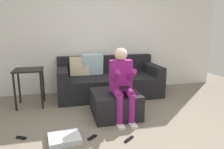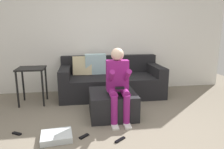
{
  "view_description": "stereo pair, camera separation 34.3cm",
  "coord_description": "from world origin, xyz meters",
  "px_view_note": "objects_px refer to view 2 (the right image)",
  "views": [
    {
      "loc": [
        -0.86,
        -2.49,
        1.46
      ],
      "look_at": [
        0.06,
        1.24,
        0.6
      ],
      "focal_mm": 33.17,
      "sensor_mm": 36.0,
      "label": 1
    },
    {
      "loc": [
        -0.52,
        -2.56,
        1.46
      ],
      "look_at": [
        0.06,
        1.24,
        0.6
      ],
      "focal_mm": 33.17,
      "sensor_mm": 36.0,
      "label": 2
    }
  ],
  "objects_px": {
    "storage_bin": "(57,136)",
    "remote_under_side_table": "(17,133)",
    "ottoman": "(112,104)",
    "remote_near_ottoman": "(120,140)",
    "remote_by_storage_bin": "(84,136)",
    "side_table": "(32,75)",
    "person_seated": "(118,81)",
    "couch_sectional": "(110,81)"
  },
  "relations": [
    {
      "from": "side_table",
      "to": "remote_by_storage_bin",
      "type": "height_order",
      "value": "side_table"
    },
    {
      "from": "ottoman",
      "to": "person_seated",
      "type": "distance_m",
      "value": 0.48
    },
    {
      "from": "remote_under_side_table",
      "to": "side_table",
      "type": "bearing_deg",
      "value": 122.13
    },
    {
      "from": "couch_sectional",
      "to": "ottoman",
      "type": "xyz_separation_m",
      "value": [
        -0.12,
        -1.11,
        -0.11
      ]
    },
    {
      "from": "ottoman",
      "to": "side_table",
      "type": "bearing_deg",
      "value": 150.99
    },
    {
      "from": "ottoman",
      "to": "remote_under_side_table",
      "type": "distance_m",
      "value": 1.52
    },
    {
      "from": "person_seated",
      "to": "storage_bin",
      "type": "bearing_deg",
      "value": -152.13
    },
    {
      "from": "storage_bin",
      "to": "side_table",
      "type": "height_order",
      "value": "side_table"
    },
    {
      "from": "couch_sectional",
      "to": "person_seated",
      "type": "height_order",
      "value": "person_seated"
    },
    {
      "from": "ottoman",
      "to": "remote_by_storage_bin",
      "type": "distance_m",
      "value": 0.86
    },
    {
      "from": "remote_by_storage_bin",
      "to": "remote_under_side_table",
      "type": "height_order",
      "value": "same"
    },
    {
      "from": "couch_sectional",
      "to": "remote_by_storage_bin",
      "type": "relative_size",
      "value": 14.51
    },
    {
      "from": "remote_by_storage_bin",
      "to": "person_seated",
      "type": "bearing_deg",
      "value": -0.15
    },
    {
      "from": "person_seated",
      "to": "remote_under_side_table",
      "type": "xyz_separation_m",
      "value": [
        -1.5,
        -0.27,
        -0.64
      ]
    },
    {
      "from": "ottoman",
      "to": "remote_under_side_table",
      "type": "relative_size",
      "value": 5.45
    },
    {
      "from": "remote_by_storage_bin",
      "to": "remote_under_side_table",
      "type": "xyz_separation_m",
      "value": [
        -0.94,
        0.22,
        0.0
      ]
    },
    {
      "from": "ottoman",
      "to": "couch_sectional",
      "type": "bearing_deg",
      "value": 83.59
    },
    {
      "from": "ottoman",
      "to": "person_seated",
      "type": "xyz_separation_m",
      "value": [
        0.06,
        -0.18,
        0.44
      ]
    },
    {
      "from": "ottoman",
      "to": "storage_bin",
      "type": "distance_m",
      "value": 1.1
    },
    {
      "from": "ottoman",
      "to": "remote_by_storage_bin",
      "type": "xyz_separation_m",
      "value": [
        -0.5,
        -0.67,
        -0.2
      ]
    },
    {
      "from": "remote_near_ottoman",
      "to": "ottoman",
      "type": "bearing_deg",
      "value": 49.46
    },
    {
      "from": "couch_sectional",
      "to": "storage_bin",
      "type": "height_order",
      "value": "couch_sectional"
    },
    {
      "from": "remote_by_storage_bin",
      "to": "remote_under_side_table",
      "type": "distance_m",
      "value": 0.96
    },
    {
      "from": "side_table",
      "to": "person_seated",
      "type": "bearing_deg",
      "value": -32.94
    },
    {
      "from": "side_table",
      "to": "remote_under_side_table",
      "type": "relative_size",
      "value": 5.08
    },
    {
      "from": "couch_sectional",
      "to": "side_table",
      "type": "xyz_separation_m",
      "value": [
        -1.58,
        -0.3,
        0.27
      ]
    },
    {
      "from": "ottoman",
      "to": "remote_near_ottoman",
      "type": "height_order",
      "value": "ottoman"
    },
    {
      "from": "couch_sectional",
      "to": "side_table",
      "type": "distance_m",
      "value": 1.64
    },
    {
      "from": "ottoman",
      "to": "side_table",
      "type": "relative_size",
      "value": 1.07
    },
    {
      "from": "storage_bin",
      "to": "remote_under_side_table",
      "type": "xyz_separation_m",
      "value": [
        -0.57,
        0.22,
        -0.03
      ]
    },
    {
      "from": "couch_sectional",
      "to": "storage_bin",
      "type": "bearing_deg",
      "value": -119.05
    },
    {
      "from": "person_seated",
      "to": "remote_by_storage_bin",
      "type": "bearing_deg",
      "value": -138.76
    },
    {
      "from": "storage_bin",
      "to": "remote_under_side_table",
      "type": "height_order",
      "value": "storage_bin"
    },
    {
      "from": "ottoman",
      "to": "remote_near_ottoman",
      "type": "xyz_separation_m",
      "value": [
        -0.03,
        -0.83,
        -0.2
      ]
    },
    {
      "from": "remote_by_storage_bin",
      "to": "couch_sectional",
      "type": "bearing_deg",
      "value": 29.35
    },
    {
      "from": "person_seated",
      "to": "couch_sectional",
      "type": "bearing_deg",
      "value": 87.28
    },
    {
      "from": "storage_bin",
      "to": "remote_by_storage_bin",
      "type": "distance_m",
      "value": 0.37
    },
    {
      "from": "couch_sectional",
      "to": "person_seated",
      "type": "relative_size",
      "value": 1.89
    },
    {
      "from": "storage_bin",
      "to": "remote_near_ottoman",
      "type": "distance_m",
      "value": 0.85
    },
    {
      "from": "side_table",
      "to": "remote_by_storage_bin",
      "type": "xyz_separation_m",
      "value": [
        0.96,
        -1.48,
        -0.57
      ]
    },
    {
      "from": "person_seated",
      "to": "side_table",
      "type": "distance_m",
      "value": 1.82
    },
    {
      "from": "person_seated",
      "to": "remote_under_side_table",
      "type": "height_order",
      "value": "person_seated"
    }
  ]
}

